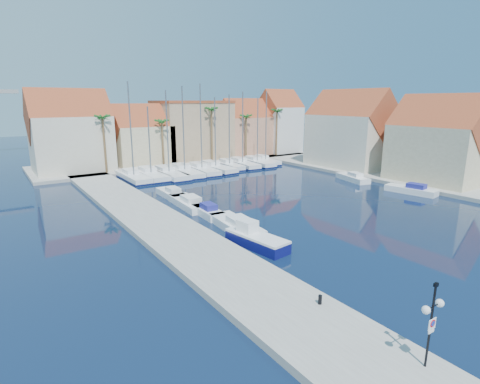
# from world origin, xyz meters

# --- Properties ---
(ground) EXTENTS (260.00, 260.00, 0.00)m
(ground) POSITION_xyz_m (0.00, 0.00, 0.00)
(ground) COLOR black
(ground) RESTS_ON ground
(quay_west) EXTENTS (6.00, 77.00, 0.50)m
(quay_west) POSITION_xyz_m (-9.00, 13.50, 0.25)
(quay_west) COLOR gray
(quay_west) RESTS_ON ground
(shore_north) EXTENTS (54.00, 16.00, 0.50)m
(shore_north) POSITION_xyz_m (10.00, 48.00, 0.25)
(shore_north) COLOR gray
(shore_north) RESTS_ON ground
(shore_east) EXTENTS (12.00, 60.00, 0.50)m
(shore_east) POSITION_xyz_m (32.00, 15.00, 0.25)
(shore_east) COLOR gray
(shore_east) RESTS_ON ground
(lamp_post) EXTENTS (1.38, 0.40, 4.07)m
(lamp_post) POSITION_xyz_m (-7.14, -13.11, 3.17)
(lamp_post) COLOR black
(lamp_post) RESTS_ON quay_west
(bollard) EXTENTS (0.22, 0.22, 0.55)m
(bollard) POSITION_xyz_m (-7.15, -6.76, 0.78)
(bollard) COLOR black
(bollard) RESTS_ON quay_west
(fishing_boat) EXTENTS (2.75, 6.12, 2.07)m
(fishing_boat) POSITION_xyz_m (-4.22, 3.46, 0.69)
(fishing_boat) COLOR #0E1055
(fishing_boat) RESTS_ON ground
(motorboat_west_0) EXTENTS (3.07, 7.61, 1.40)m
(motorboat_west_0) POSITION_xyz_m (-3.26, 7.74, 0.51)
(motorboat_west_0) COLOR white
(motorboat_west_0) RESTS_ON ground
(motorboat_west_1) EXTENTS (2.09, 5.59, 1.40)m
(motorboat_west_1) POSITION_xyz_m (-3.25, 13.50, 0.51)
(motorboat_west_1) COLOR white
(motorboat_west_1) RESTS_ON ground
(motorboat_west_2) EXTENTS (2.82, 7.48, 1.40)m
(motorboat_west_2) POSITION_xyz_m (-3.33, 17.56, 0.51)
(motorboat_west_2) COLOR white
(motorboat_west_2) RESTS_ON ground
(motorboat_west_3) EXTENTS (2.08, 6.04, 1.40)m
(motorboat_west_3) POSITION_xyz_m (-3.19, 22.64, 0.51)
(motorboat_west_3) COLOR white
(motorboat_west_3) RESTS_ON ground
(motorboat_east_0) EXTENTS (3.17, 6.69, 1.40)m
(motorboat_east_0) POSITION_xyz_m (24.02, 6.70, 0.51)
(motorboat_east_0) COLOR white
(motorboat_east_0) RESTS_ON ground
(motorboat_east_1) EXTENTS (3.40, 6.43, 1.40)m
(motorboat_east_1) POSITION_xyz_m (23.98, 16.32, 0.51)
(motorboat_east_1) COLOR white
(motorboat_east_1) RESTS_ON ground
(sailboat_0) EXTENTS (2.72, 10.24, 14.68)m
(sailboat_0) POSITION_xyz_m (-3.77, 35.82, 0.61)
(sailboat_0) COLOR white
(sailboat_0) RESTS_ON ground
(sailboat_1) EXTENTS (3.16, 11.25, 11.12)m
(sailboat_1) POSITION_xyz_m (-0.86, 36.25, 0.56)
(sailboat_1) COLOR white
(sailboat_1) RESTS_ON ground
(sailboat_2) EXTENTS (3.10, 11.60, 13.52)m
(sailboat_2) POSITION_xyz_m (1.81, 35.39, 0.57)
(sailboat_2) COLOR white
(sailboat_2) RESTS_ON ground
(sailboat_3) EXTENTS (4.04, 11.82, 14.23)m
(sailboat_3) POSITION_xyz_m (4.78, 35.68, 0.58)
(sailboat_3) COLOR white
(sailboat_3) RESTS_ON ground
(sailboat_4) EXTENTS (3.54, 10.78, 14.65)m
(sailboat_4) POSITION_xyz_m (7.89, 35.46, 0.60)
(sailboat_4) COLOR white
(sailboat_4) RESTS_ON ground
(sailboat_5) EXTENTS (3.47, 10.96, 12.54)m
(sailboat_5) POSITION_xyz_m (10.72, 35.85, 0.57)
(sailboat_5) COLOR white
(sailboat_5) RESTS_ON ground
(sailboat_6) EXTENTS (3.01, 8.87, 12.99)m
(sailboat_6) POSITION_xyz_m (14.01, 36.25, 0.62)
(sailboat_6) COLOR white
(sailboat_6) RESTS_ON ground
(sailboat_7) EXTENTS (3.51, 10.27, 13.52)m
(sailboat_7) POSITION_xyz_m (17.03, 36.54, 0.60)
(sailboat_7) COLOR white
(sailboat_7) RESTS_ON ground
(sailboat_8) EXTENTS (3.12, 10.04, 12.51)m
(sailboat_8) POSITION_xyz_m (20.24, 36.33, 0.59)
(sailboat_8) COLOR white
(sailboat_8) RESTS_ON ground
(sailboat_9) EXTENTS (2.95, 8.78, 13.64)m
(sailboat_9) POSITION_xyz_m (22.72, 36.86, 0.63)
(sailboat_9) COLOR white
(sailboat_9) RESTS_ON ground
(building_0) EXTENTS (12.30, 9.00, 13.50)m
(building_0) POSITION_xyz_m (-10.00, 47.00, 6.52)
(building_0) COLOR beige
(building_0) RESTS_ON shore_north
(building_1) EXTENTS (10.30, 8.00, 11.00)m
(building_1) POSITION_xyz_m (2.00, 47.00, 5.30)
(building_1) COLOR tan
(building_1) RESTS_ON shore_north
(building_2) EXTENTS (14.20, 10.20, 11.50)m
(building_2) POSITION_xyz_m (13.00, 48.00, 6.26)
(building_2) COLOR tan
(building_2) RESTS_ON shore_north
(building_3) EXTENTS (10.30, 8.00, 12.00)m
(building_3) POSITION_xyz_m (25.00, 47.00, 5.86)
(building_3) COLOR tan
(building_3) RESTS_ON shore_north
(building_4) EXTENTS (8.30, 8.00, 14.00)m
(building_4) POSITION_xyz_m (34.00, 46.00, 6.97)
(building_4) COLOR white
(building_4) RESTS_ON shore_north
(building_5) EXTENTS (9.00, 12.30, 12.50)m
(building_5) POSITION_xyz_m (32.00, 8.00, 5.96)
(building_5) COLOR tan
(building_5) RESTS_ON shore_east
(building_6) EXTENTS (9.00, 14.30, 13.50)m
(building_6) POSITION_xyz_m (32.00, 24.00, 6.52)
(building_6) COLOR beige
(building_6) RESTS_ON shore_east
(palm_0) EXTENTS (2.60, 2.60, 10.15)m
(palm_0) POSITION_xyz_m (-6.00, 42.00, 9.08)
(palm_0) COLOR brown
(palm_0) RESTS_ON shore_north
(palm_1) EXTENTS (2.60, 2.60, 9.15)m
(palm_1) POSITION_xyz_m (4.00, 42.00, 8.14)
(palm_1) COLOR brown
(palm_1) RESTS_ON shore_north
(palm_2) EXTENTS (2.60, 2.60, 11.15)m
(palm_2) POSITION_xyz_m (14.00, 42.00, 10.02)
(palm_2) COLOR brown
(palm_2) RESTS_ON shore_north
(palm_3) EXTENTS (2.60, 2.60, 9.65)m
(palm_3) POSITION_xyz_m (22.00, 42.00, 8.61)
(palm_3) COLOR brown
(palm_3) RESTS_ON shore_north
(palm_4) EXTENTS (2.60, 2.60, 10.65)m
(palm_4) POSITION_xyz_m (30.00, 42.00, 9.55)
(palm_4) COLOR brown
(palm_4) RESTS_ON shore_north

